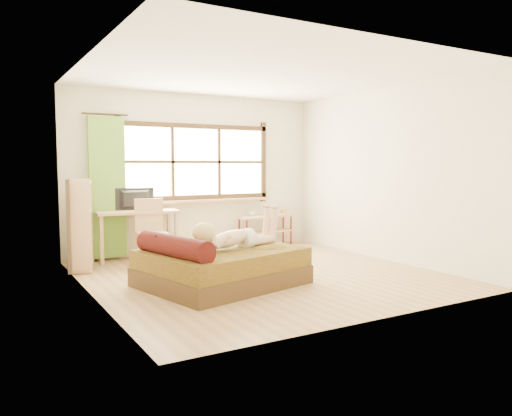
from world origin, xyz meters
TOP-DOWN VIEW (x-y plane):
  - floor at (0.00, 0.00)m, footprint 4.50×4.50m
  - ceiling at (0.00, 0.00)m, footprint 4.50×4.50m
  - wall_back at (0.00, 2.25)m, footprint 4.50×0.00m
  - wall_front at (0.00, -2.25)m, footprint 4.50×0.00m
  - wall_left at (-2.25, 0.00)m, footprint 0.00×4.50m
  - wall_right at (2.25, 0.00)m, footprint 0.00×4.50m
  - window at (0.00, 2.22)m, footprint 2.80×0.16m
  - curtain at (-1.55, 2.13)m, footprint 0.55×0.10m
  - bed at (-0.76, -0.22)m, footprint 2.11×1.84m
  - woman at (-0.57, -0.26)m, footprint 1.33×0.65m
  - kitten at (-1.44, -0.11)m, footprint 0.29×0.17m
  - desk at (-1.15, 1.95)m, footprint 1.30×0.68m
  - monitor at (-1.15, 2.00)m, footprint 0.61×0.13m
  - chair at (-1.04, 1.59)m, footprint 0.48×0.48m
  - pipe_shelf at (1.32, 2.07)m, footprint 1.17×0.43m
  - cup at (1.01, 2.07)m, footprint 0.12×0.12m
  - book at (1.51, 2.07)m, footprint 0.20×0.26m
  - bookshelf at (-2.08, 1.56)m, footprint 0.44×0.62m

SIDE VIEW (x-z plane):
  - floor at x=0.00m, z-range 0.00..0.00m
  - bed at x=-0.76m, z-range -0.10..0.59m
  - pipe_shelf at x=1.32m, z-range 0.10..0.74m
  - chair at x=-1.04m, z-range 0.06..1.04m
  - kitten at x=-1.44m, z-range 0.46..0.67m
  - book at x=1.51m, z-range 0.57..0.59m
  - cup at x=1.01m, z-range 0.57..0.66m
  - bookshelf at x=-2.08m, z-range 0.01..1.30m
  - desk at x=-1.15m, z-range 0.29..1.07m
  - woman at x=-0.57m, z-range 0.46..1.00m
  - monitor at x=-1.15m, z-range 0.79..1.14m
  - curtain at x=-1.55m, z-range 0.05..2.25m
  - wall_back at x=0.00m, z-range -0.90..3.60m
  - wall_front at x=0.00m, z-range -0.90..3.60m
  - wall_left at x=-2.25m, z-range -0.90..3.60m
  - wall_right at x=2.25m, z-range -0.90..3.60m
  - window at x=0.00m, z-range 0.78..2.24m
  - ceiling at x=0.00m, z-range 2.70..2.70m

